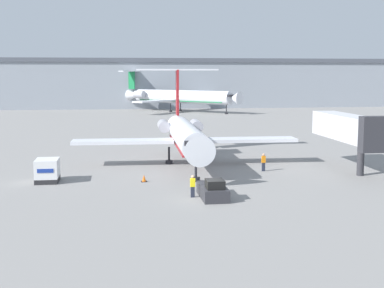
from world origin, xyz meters
name	(u,v)px	position (x,y,z in m)	size (l,w,h in m)	color
ground_plane	(208,199)	(0.00, 0.00, 0.00)	(600.00, 600.00, 0.00)	gray
terminal_building	(141,83)	(0.00, 120.00, 7.29)	(180.00, 16.80, 14.53)	#8C939E
airplane_main	(186,134)	(0.37, 16.91, 3.41)	(25.12, 24.93, 10.72)	silver
pushback_tug	(213,190)	(0.50, 0.40, 0.62)	(2.03, 4.59, 1.69)	#2D2D33
luggage_cart	(47,171)	(-13.77, 8.95, 1.09)	(2.08, 2.84, 2.18)	#232326
worker_near_tug	(193,186)	(-1.12, 0.84, 0.98)	(0.40, 0.26, 1.84)	#232838
worker_by_wing	(264,162)	(7.88, 11.57, 0.99)	(0.40, 0.26, 1.87)	#232838
traffic_cone_left	(144,179)	(-4.77, 7.79, 0.30)	(0.56, 0.56, 0.64)	black
airplane_parked_far_left	(179,97)	(9.17, 99.77, 4.02)	(30.64, 28.65, 10.86)	silver
jet_bridge	(350,128)	(16.82, 10.72, 4.45)	(3.20, 13.83, 6.19)	#2D2D33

